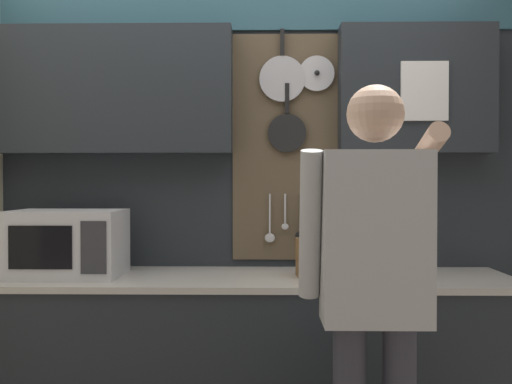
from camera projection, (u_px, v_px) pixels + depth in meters
base_cabinet_counter at (242, 368)px, 2.75m from camera, size 2.59×0.63×0.89m
back_wall_unit at (241, 150)px, 3.01m from camera, size 3.16×0.22×2.49m
microwave at (67, 243)px, 2.73m from camera, size 0.52×0.36×0.32m
knife_block at (309, 257)px, 2.71m from camera, size 0.12×0.16×0.26m
utensil_crock at (387, 260)px, 2.71m from camera, size 0.12×0.12×0.34m
person at (374, 274)px, 2.06m from camera, size 0.54×0.64×1.69m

